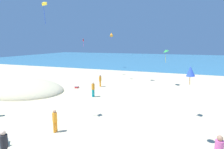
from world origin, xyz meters
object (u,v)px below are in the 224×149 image
person_4 (93,88)px  kite_green (166,51)px  beach_chair_far_right (2,141)px  kite_orange (111,34)px  person_2 (100,80)px  person_0 (4,145)px  kite_blue (190,71)px  kite_red (83,41)px  person_3 (55,119)px  kite_yellow (43,4)px  cooler_box (77,87)px

person_4 → kite_green: (6.57, 7.85, 3.67)m
beach_chair_far_right → kite_orange: 33.11m
person_2 → person_0: bearing=-130.1°
person_0 → beach_chair_far_right: bearing=-111.7°
person_0 → kite_green: kite_green is taller
person_4 → kite_orange: kite_orange is taller
kite_green → kite_blue: size_ratio=1.78×
person_2 → kite_red: 13.79m
person_4 → kite_orange: bearing=129.7°
person_2 → person_4: size_ratio=0.96×
person_3 → kite_yellow: kite_yellow is taller
kite_yellow → kite_blue: 10.02m
person_4 → person_2: bearing=128.8°
kite_blue → kite_orange: kite_orange is taller
kite_orange → kite_green: bearing=-47.8°
person_2 → person_3: size_ratio=1.03×
person_3 → person_4: 7.91m
cooler_box → kite_green: bearing=26.3°
kite_yellow → kite_red: kite_yellow is taller
kite_green → kite_yellow: 16.28m
kite_yellow → person_4: bearing=86.9°
person_4 → beach_chair_far_right: bearing=-69.2°
person_4 → person_3: bearing=-57.4°
person_2 → kite_orange: size_ratio=0.85×
beach_chair_far_right → kite_green: size_ratio=0.46×
kite_yellow → kite_blue: bearing=-1.4°
beach_chair_far_right → kite_green: bearing=-67.0°
beach_chair_far_right → kite_red: 26.66m
person_0 → person_3: size_ratio=1.13×
person_2 → kite_green: size_ratio=0.86×
kite_red → kite_blue: bearing=-49.8°
person_3 → kite_blue: (7.71, 1.14, 3.32)m
cooler_box → kite_green: kite_green is taller
person_4 → kite_yellow: size_ratio=1.08×
person_4 → kite_red: (-9.05, 14.50, 5.12)m
kite_green → kite_orange: kite_orange is taller
person_4 → kite_blue: bearing=-12.8°
beach_chair_far_right → kite_green: (7.18, 17.97, 4.33)m
kite_orange → person_3: bearing=-76.4°
person_4 → kite_green: kite_green is taller
person_2 → kite_yellow: 13.12m
kite_green → kite_blue: kite_green is taller
kite_green → kite_red: (-15.62, 6.65, 1.45)m
cooler_box → person_0: person_0 is taller
person_3 → kite_yellow: (-1.49, 1.37, 7.29)m
beach_chair_far_right → kite_orange: (-5.41, 31.86, 7.21)m
kite_green → kite_orange: (-12.59, 13.89, 2.88)m
kite_blue → person_0: bearing=-150.4°
person_2 → kite_green: bearing=-23.8°
person_4 → kite_yellow: kite_yellow is taller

